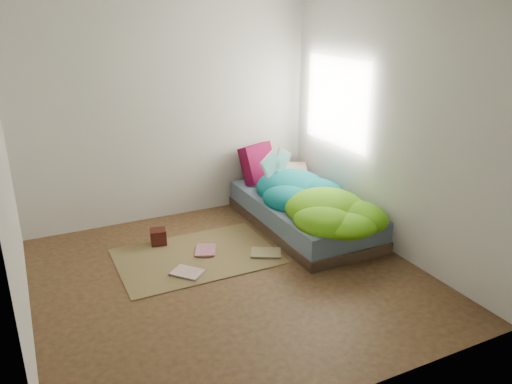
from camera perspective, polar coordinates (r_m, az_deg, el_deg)
ground at (r=4.82m, az=-2.87°, el=-9.75°), size 3.50×3.50×0.00m
room_walls at (r=4.26m, az=-3.12°, el=9.64°), size 3.54×3.54×2.62m
bed at (r=5.83m, az=5.34°, el=-2.47°), size 1.00×2.00×0.34m
duvet at (r=5.53m, az=6.63°, el=0.02°), size 0.96×1.84×0.34m
rug at (r=5.23m, az=-6.80°, el=-7.29°), size 1.60×1.10×0.01m
pillow_floral at (r=6.47m, az=3.13°, el=2.17°), size 0.71×0.59×0.14m
pillow_magenta at (r=6.30m, az=0.25°, el=3.32°), size 0.49×0.32×0.47m
open_book at (r=5.86m, az=2.39°, el=4.31°), size 0.41×0.22×0.25m
wooden_box at (r=5.51m, az=-11.10°, el=-5.04°), size 0.19×0.19×0.16m
floor_book_a at (r=4.82m, az=-8.48°, el=-9.66°), size 0.35×0.36×0.02m
floor_book_b at (r=5.30m, az=-6.94°, el=-6.66°), size 0.31×0.34×0.03m
floor_book_c at (r=5.12m, az=1.13°, el=-7.53°), size 0.38×0.34×0.02m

